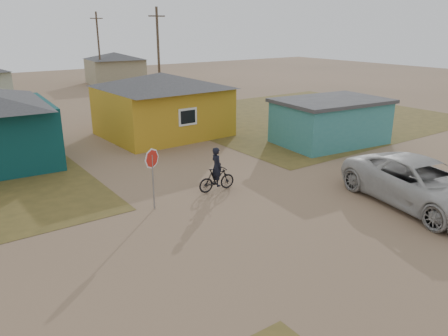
# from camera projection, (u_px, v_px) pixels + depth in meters

# --- Properties ---
(ground) EXTENTS (120.00, 120.00, 0.00)m
(ground) POSITION_uv_depth(u_px,v_px,m) (287.00, 220.00, 15.63)
(ground) COLOR #86684D
(grass_ne) EXTENTS (20.00, 18.00, 0.00)m
(grass_ne) POSITION_uv_depth(u_px,v_px,m) (303.00, 116.00, 33.40)
(grass_ne) COLOR brown
(grass_ne) RESTS_ON ground
(house_yellow) EXTENTS (7.72, 6.76, 3.90)m
(house_yellow) POSITION_uv_depth(u_px,v_px,m) (162.00, 103.00, 27.20)
(house_yellow) COLOR #BB8C1C
(house_yellow) RESTS_ON ground
(shed_turquoise) EXTENTS (6.71, 4.93, 2.60)m
(shed_turquoise) POSITION_uv_depth(u_px,v_px,m) (330.00, 121.00, 25.48)
(shed_turquoise) COLOR teal
(shed_turquoise) RESTS_ON ground
(house_beige_east) EXTENTS (6.95, 6.05, 3.60)m
(house_beige_east) POSITION_uv_depth(u_px,v_px,m) (115.00, 67.00, 51.47)
(house_beige_east) COLOR gray
(house_beige_east) RESTS_ON ground
(utility_pole_near) EXTENTS (1.40, 0.20, 8.00)m
(utility_pole_near) POSITION_uv_depth(u_px,v_px,m) (159.00, 58.00, 34.92)
(utility_pole_near) COLOR #4E3D2E
(utility_pole_near) RESTS_ON ground
(utility_pole_far) EXTENTS (1.40, 0.20, 8.00)m
(utility_pole_far) POSITION_uv_depth(u_px,v_px,m) (99.00, 49.00, 47.83)
(utility_pole_far) COLOR #4E3D2E
(utility_pole_far) RESTS_ON ground
(stop_sign) EXTENTS (0.78, 0.06, 2.39)m
(stop_sign) POSITION_uv_depth(u_px,v_px,m) (152.00, 165.00, 16.07)
(stop_sign) COLOR gray
(stop_sign) RESTS_ON ground
(cyclist) EXTENTS (1.71, 0.63, 1.89)m
(cyclist) POSITION_uv_depth(u_px,v_px,m) (217.00, 175.00, 18.23)
(cyclist) COLOR black
(cyclist) RESTS_ON ground
(vehicle) EXTENTS (4.16, 6.91, 1.80)m
(vehicle) POSITION_uv_depth(u_px,v_px,m) (422.00, 184.00, 16.65)
(vehicle) COLOR #B1B1AD
(vehicle) RESTS_ON ground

